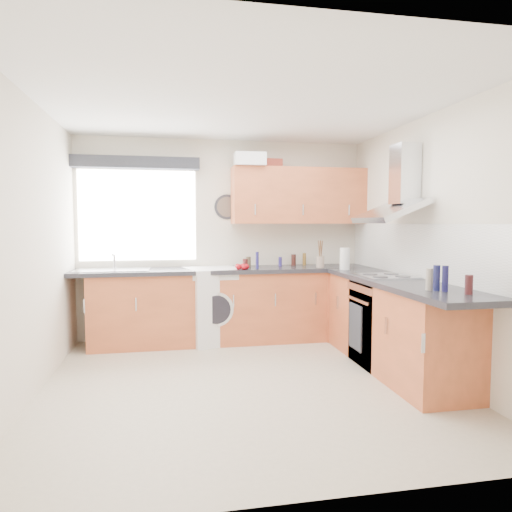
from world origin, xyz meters
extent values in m
plane|color=beige|center=(0.00, 0.00, 0.00)|extent=(3.60, 3.60, 0.00)
cube|color=white|center=(0.00, 0.00, 2.50)|extent=(3.60, 3.60, 0.02)
cube|color=silver|center=(0.00, 1.80, 1.25)|extent=(3.60, 0.02, 2.50)
cube|color=silver|center=(0.00, -1.80, 1.25)|extent=(3.60, 0.02, 2.50)
cube|color=silver|center=(-1.80, 0.00, 1.25)|extent=(0.02, 3.60, 2.50)
cube|color=silver|center=(1.80, 0.00, 1.25)|extent=(0.02, 3.60, 2.50)
cube|color=white|center=(-1.05, 1.79, 1.55)|extent=(1.40, 0.02, 1.10)
cube|color=#24252C|center=(-1.05, 1.70, 2.18)|extent=(1.50, 0.18, 0.14)
cube|color=white|center=(1.79, 0.30, 1.18)|extent=(0.01, 3.00, 0.54)
cube|color=#AF532F|center=(-0.10, 1.51, 0.43)|extent=(3.00, 0.58, 0.86)
cube|color=#AF532F|center=(1.50, 1.50, 0.43)|extent=(0.60, 0.60, 0.86)
cube|color=#AF532F|center=(1.51, 0.15, 0.43)|extent=(0.58, 2.10, 0.86)
cube|color=black|center=(0.00, 1.50, 0.89)|extent=(3.60, 0.62, 0.05)
cube|color=black|center=(1.50, 0.00, 0.89)|extent=(0.62, 2.42, 0.05)
cube|color=black|center=(1.50, 0.30, 0.42)|extent=(0.56, 0.58, 0.85)
cube|color=silver|center=(1.50, 0.30, 0.92)|extent=(0.52, 0.52, 0.01)
cube|color=#AF532F|center=(0.95, 1.62, 1.80)|extent=(1.70, 0.35, 0.70)
cube|color=white|center=(-0.15, 1.52, 0.46)|extent=(0.76, 0.75, 0.91)
cylinder|color=#24252C|center=(0.05, 1.78, 1.66)|extent=(0.32, 0.04, 0.32)
cube|color=white|center=(0.30, 1.52, 2.23)|extent=(0.38, 0.28, 0.15)
cube|color=#9E3A2B|center=(0.61, 1.72, 2.21)|extent=(0.26, 0.22, 0.11)
cylinder|color=gray|center=(1.15, 1.35, 0.98)|extent=(0.12, 0.12, 0.14)
cylinder|color=white|center=(1.35, 1.05, 1.04)|extent=(0.12, 0.12, 0.26)
cylinder|color=#413424|center=(0.28, 1.51, 0.98)|extent=(0.06, 0.06, 0.13)
cylinder|color=brown|center=(1.04, 1.68, 0.99)|extent=(0.04, 0.04, 0.16)
cylinder|color=navy|center=(0.36, 1.36, 1.01)|extent=(0.04, 0.04, 0.20)
cylinder|color=navy|center=(0.71, 1.61, 0.97)|extent=(0.04, 0.04, 0.12)
cylinder|color=#3C1915|center=(0.90, 1.68, 0.98)|extent=(0.06, 0.06, 0.14)
cylinder|color=#441818|center=(0.24, 1.51, 0.96)|extent=(0.07, 0.07, 0.11)
cylinder|color=#16194C|center=(1.45, -0.68, 1.01)|extent=(0.05, 0.05, 0.21)
cylinder|color=gray|center=(1.41, -0.63, 1.00)|extent=(0.05, 0.05, 0.18)
cylinder|color=#3D1519|center=(1.58, -0.89, 0.99)|extent=(0.06, 0.06, 0.15)
cylinder|color=#16154A|center=(1.49, -0.73, 1.01)|extent=(0.05, 0.05, 0.21)
camera|label=1|loc=(-0.66, -4.00, 1.46)|focal=32.00mm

